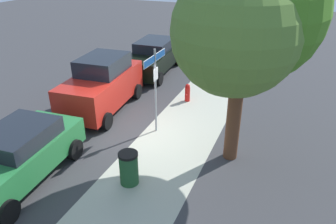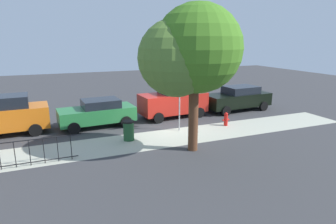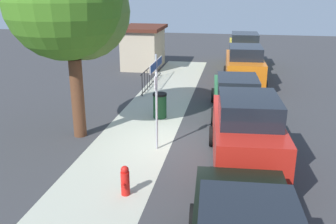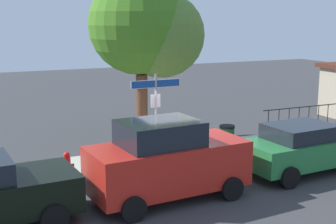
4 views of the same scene
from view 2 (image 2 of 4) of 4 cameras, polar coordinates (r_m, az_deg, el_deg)
ground_plane at (r=16.15m, az=0.29°, el=-3.35°), size 60.00×60.00×0.00m
sidewalk_strip at (r=14.35m, az=-5.13°, el=-5.69°), size 24.00×2.60×0.00m
street_sign at (r=15.44m, az=2.28°, el=4.03°), size 1.65×0.07×3.02m
shade_tree at (r=12.19m, az=4.31°, el=11.63°), size 4.28×3.68×6.31m
car_black at (r=20.76m, az=13.46°, el=2.67°), size 4.78×2.26×1.67m
car_red at (r=18.41m, az=1.12°, el=2.26°), size 4.33×2.25×2.16m
car_green at (r=16.91m, az=-13.58°, el=-0.11°), size 4.27×2.20×1.55m
car_orange at (r=17.20m, az=-29.77°, el=-0.66°), size 4.67×2.19×2.04m
iron_fence at (r=12.77m, az=-27.76°, el=-7.26°), size 4.65×0.04×1.07m
fire_hydrant at (r=17.02m, az=11.25°, el=-1.36°), size 0.42×0.22×0.78m
trash_bin at (r=14.42m, az=-7.70°, el=-3.60°), size 0.55×0.55×0.98m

